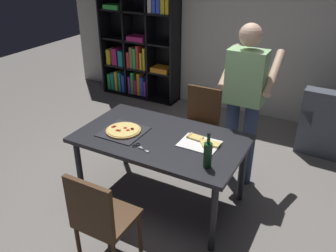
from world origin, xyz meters
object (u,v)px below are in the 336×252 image
Objects in this scene: person_serving_pizza at (244,98)px; pepperoni_pizza_on_tray at (123,131)px; dining_table at (161,144)px; bookshelf at (139,45)px; chair_near_camera at (100,216)px; chair_far_side at (200,120)px; kitchen_scissors at (139,147)px; wine_bottle at (208,154)px.

person_serving_pizza is 4.33× the size of pepperoni_pizza_on_tray.
bookshelf is at bearing 126.40° from dining_table.
chair_near_camera is 1.00× the size of chair_far_side.
bookshelf is 3.13m from kitchen_scissors.
kitchen_scissors is at bearing -57.61° from bookshelf.
dining_table is 1.79× the size of chair_far_side.
chair_near_camera is at bearing -90.00° from chair_far_side.
chair_far_side is at bearing 90.00° from chair_near_camera.
kitchen_scissors is (-0.08, -1.22, 0.24)m from chair_far_side.
dining_table is 0.28m from kitchen_scissors.
kitchen_scissors is at bearing 96.53° from chair_near_camera.
pepperoni_pizza_on_tray is (-0.37, -1.05, 0.25)m from chair_far_side.
person_serving_pizza is at bearing -21.10° from chair_far_side.
wine_bottle is (2.34, -2.64, -0.03)m from bookshelf.
kitchen_scissors is (1.68, -2.64, -0.14)m from bookshelf.
chair_far_side is at bearing 115.83° from wine_bottle.
wine_bottle is at bearing -9.92° from pepperoni_pizza_on_tray.
kitchen_scissors is (0.29, -0.17, -0.01)m from pepperoni_pizza_on_tray.
chair_far_side is 2.85× the size of wine_bottle.
chair_near_camera reaches higher than pepperoni_pizza_on_tray.
pepperoni_pizza_on_tray is at bearing -138.60° from person_serving_pizza.
person_serving_pizza is (0.57, -0.22, 0.49)m from chair_far_side.
bookshelf is 6.17× the size of wine_bottle.
dining_table is 1.79× the size of chair_near_camera.
bookshelf is at bearing 144.74° from person_serving_pizza.
bookshelf is at bearing 122.39° from kitchen_scissors.
chair_far_side is 2.23× the size of pepperoni_pizza_on_tray.
dining_table is 0.82× the size of bookshelf.
bookshelf is at bearing 131.61° from wine_bottle.
kitchen_scissors reaches higher than dining_table.
chair_far_side is 0.78m from person_serving_pizza.
chair_near_camera is at bearing -108.62° from person_serving_pizza.
pepperoni_pizza_on_tray is 2.03× the size of kitchen_scissors.
chair_near_camera reaches higher than kitchen_scissors.
chair_near_camera is at bearing -67.01° from pepperoni_pizza_on_tray.
chair_near_camera is 0.97m from pepperoni_pizza_on_tray.
dining_table is at bearing 13.81° from pepperoni_pizza_on_tray.
person_serving_pizza is at bearing 91.00° from wine_bottle.
bookshelf is (-1.76, 2.38, 0.22)m from dining_table.
bookshelf is 1.11× the size of person_serving_pizza.
chair_far_side is 0.46× the size of bookshelf.
bookshelf reaches higher than dining_table.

